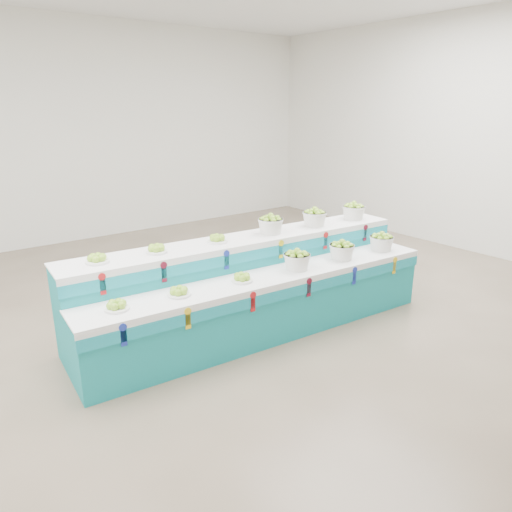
% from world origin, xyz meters
% --- Properties ---
extents(ground, '(10.00, 10.00, 0.00)m').
position_xyz_m(ground, '(0.00, 0.00, 0.00)').
color(ground, brown).
rests_on(ground, ground).
extents(back_wall, '(10.00, 0.00, 10.00)m').
position_xyz_m(back_wall, '(0.00, 5.00, 2.00)').
color(back_wall, silver).
rests_on(back_wall, ground).
extents(display_stand, '(4.30, 1.41, 1.02)m').
position_xyz_m(display_stand, '(0.12, -0.07, 0.51)').
color(display_stand, teal).
rests_on(display_stand, ground).
extents(plate_lower_left, '(0.24, 0.24, 0.10)m').
position_xyz_m(plate_lower_left, '(-1.57, -0.20, 0.77)').
color(plate_lower_left, white).
rests_on(plate_lower_left, display_stand).
extents(plate_lower_mid, '(0.24, 0.24, 0.10)m').
position_xyz_m(plate_lower_mid, '(-0.96, -0.25, 0.77)').
color(plate_lower_mid, white).
rests_on(plate_lower_mid, display_stand).
extents(plate_lower_right, '(0.24, 0.24, 0.10)m').
position_xyz_m(plate_lower_right, '(-0.25, -0.31, 0.77)').
color(plate_lower_right, white).
rests_on(plate_lower_right, display_stand).
extents(basket_lower_left, '(0.32, 0.32, 0.22)m').
position_xyz_m(basket_lower_left, '(0.47, -0.36, 0.83)').
color(basket_lower_left, silver).
rests_on(basket_lower_left, display_stand).
extents(basket_lower_mid, '(0.32, 0.32, 0.22)m').
position_xyz_m(basket_lower_mid, '(1.14, -0.41, 0.83)').
color(basket_lower_mid, silver).
rests_on(basket_lower_mid, display_stand).
extents(basket_lower_right, '(0.32, 0.32, 0.22)m').
position_xyz_m(basket_lower_right, '(1.82, -0.46, 0.83)').
color(basket_lower_right, silver).
rests_on(basket_lower_right, display_stand).
extents(plate_upper_left, '(0.24, 0.24, 0.10)m').
position_xyz_m(plate_upper_left, '(-1.53, 0.32, 1.07)').
color(plate_upper_left, white).
rests_on(plate_upper_left, display_stand).
extents(plate_upper_mid, '(0.24, 0.24, 0.10)m').
position_xyz_m(plate_upper_mid, '(-0.92, 0.27, 1.07)').
color(plate_upper_mid, white).
rests_on(plate_upper_mid, display_stand).
extents(plate_upper_right, '(0.24, 0.24, 0.10)m').
position_xyz_m(plate_upper_right, '(-0.21, 0.22, 1.07)').
color(plate_upper_right, white).
rests_on(plate_upper_right, display_stand).
extents(basket_upper_left, '(0.32, 0.32, 0.22)m').
position_xyz_m(basket_upper_left, '(0.51, 0.16, 1.13)').
color(basket_upper_left, silver).
rests_on(basket_upper_left, display_stand).
extents(basket_upper_mid, '(0.32, 0.32, 0.22)m').
position_xyz_m(basket_upper_mid, '(1.18, 0.11, 1.13)').
color(basket_upper_mid, silver).
rests_on(basket_upper_mid, display_stand).
extents(basket_upper_right, '(0.32, 0.32, 0.22)m').
position_xyz_m(basket_upper_right, '(1.86, 0.06, 1.13)').
color(basket_upper_right, silver).
rests_on(basket_upper_right, display_stand).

